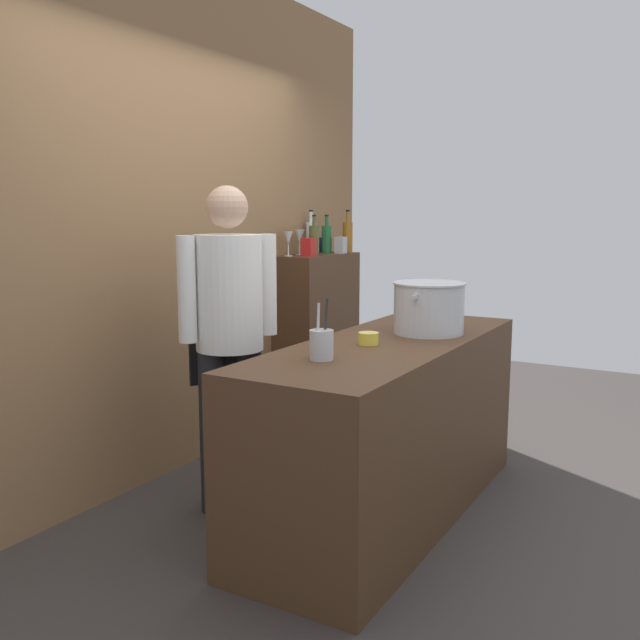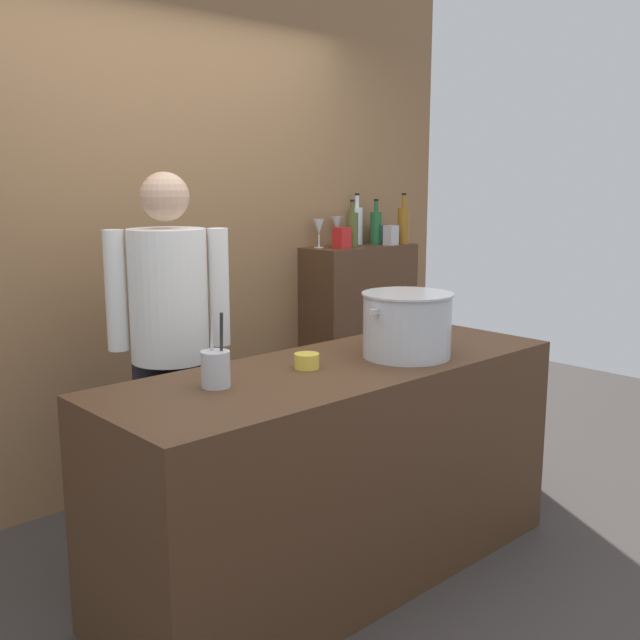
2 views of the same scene
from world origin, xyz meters
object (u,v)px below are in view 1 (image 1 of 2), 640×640
at_px(stockpot_large, 429,308).
at_px(wine_bottle_olive, 314,240).
at_px(chef, 229,325).
at_px(utensil_crock, 322,344).
at_px(spice_tin_navy, 326,245).
at_px(spice_tin_silver, 341,245).
at_px(wine_bottle_amber, 348,236).
at_px(wine_glass_tall, 288,239).
at_px(spice_tin_red, 309,247).
at_px(butter_jar, 368,338).
at_px(wine_glass_short, 300,237).
at_px(wine_bottle_green, 327,239).
at_px(wine_bottle_clear, 311,237).

bearing_deg(stockpot_large, wine_bottle_olive, 53.17).
bearing_deg(wine_bottle_olive, chef, -164.89).
relative_size(utensil_crock, spice_tin_navy, 2.37).
xyz_separation_m(stockpot_large, spice_tin_silver, (1.22, 1.18, 0.25)).
bearing_deg(wine_bottle_amber, stockpot_large, -138.48).
bearing_deg(utensil_crock, wine_glass_tall, 36.70).
bearing_deg(spice_tin_navy, spice_tin_red, -163.94).
relative_size(wine_glass_tall, spice_tin_navy, 1.54).
relative_size(butter_jar, wine_glass_tall, 0.56).
bearing_deg(wine_glass_tall, wine_glass_short, 3.11).
distance_m(wine_bottle_green, wine_glass_tall, 0.44).
bearing_deg(wine_glass_tall, spice_tin_red, -59.10).
distance_m(spice_tin_red, spice_tin_navy, 0.51).
relative_size(wine_glass_tall, wine_glass_short, 0.95).
height_order(wine_bottle_amber, spice_tin_red, wine_bottle_amber).
relative_size(butter_jar, wine_glass_short, 0.53).
relative_size(wine_bottle_clear, wine_bottle_amber, 1.00).
height_order(wine_bottle_green, wine_bottle_amber, wine_bottle_amber).
height_order(chef, spice_tin_silver, chef).
bearing_deg(wine_bottle_green, chef, -165.75).
relative_size(wine_glass_short, spice_tin_red, 1.45).
distance_m(wine_bottle_clear, wine_glass_tall, 0.35).
relative_size(wine_bottle_green, wine_glass_short, 1.56).
bearing_deg(wine_bottle_amber, spice_tin_red, 176.01).
bearing_deg(stockpot_large, chef, 127.13).
xyz_separation_m(wine_glass_short, spice_tin_navy, (0.40, 0.01, -0.07)).
height_order(butter_jar, spice_tin_silver, spice_tin_silver).
xyz_separation_m(wine_bottle_olive, wine_glass_short, (-0.02, 0.11, 0.02)).
relative_size(wine_glass_short, spice_tin_navy, 1.63).
bearing_deg(spice_tin_silver, wine_bottle_amber, 4.71).
xyz_separation_m(wine_bottle_olive, spice_tin_red, (-0.11, -0.02, -0.05)).
bearing_deg(spice_tin_silver, utensil_crock, -153.64).
height_order(wine_bottle_clear, wine_bottle_olive, wine_bottle_clear).
distance_m(wine_glass_tall, wine_glass_short, 0.17).
bearing_deg(wine_bottle_olive, wine_bottle_green, 8.89).
relative_size(utensil_crock, butter_jar, 2.73).
xyz_separation_m(stockpot_large, wine_bottle_amber, (1.35, 1.19, 0.31)).
relative_size(wine_bottle_amber, spice_tin_silver, 2.61).
distance_m(butter_jar, wine_bottle_clear, 2.02).
xyz_separation_m(utensil_crock, wine_bottle_olive, (1.78, 1.09, 0.36)).
xyz_separation_m(chef, spice_tin_red, (1.45, 0.40, 0.32)).
height_order(stockpot_large, wine_bottle_clear, wine_bottle_clear).
relative_size(butter_jar, spice_tin_silver, 0.79).
xyz_separation_m(wine_glass_tall, spice_tin_red, (0.07, -0.12, -0.06)).
distance_m(wine_bottle_amber, spice_tin_silver, 0.14).
xyz_separation_m(wine_bottle_olive, wine_glass_tall, (-0.18, 0.10, 0.01)).
xyz_separation_m(wine_bottle_amber, spice_tin_silver, (-0.13, -0.01, -0.06)).
xyz_separation_m(butter_jar, wine_bottle_olive, (1.37, 1.11, 0.40)).
relative_size(stockpot_large, spice_tin_silver, 3.51).
relative_size(wine_bottle_amber, spice_tin_navy, 2.86).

